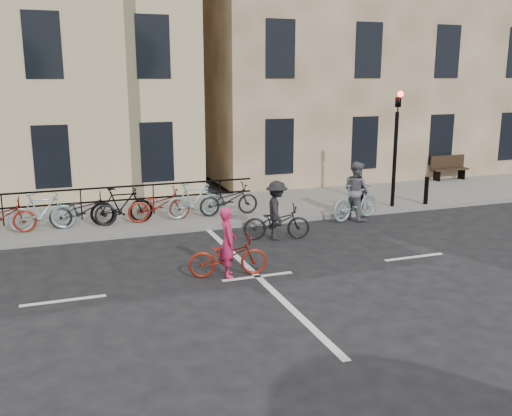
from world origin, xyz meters
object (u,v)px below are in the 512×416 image
object	(u,v)px
traffic_light	(396,134)
cyclist_pink	(228,252)
cyclist_grey	(356,196)
bench	(448,167)
cyclist_dark	(277,217)

from	to	relation	value
traffic_light	cyclist_pink	size ratio (longest dim) A/B	2.19
traffic_light	cyclist_grey	distance (m)	2.50
traffic_light	bench	distance (m)	6.14
traffic_light	bench	xyz separation A→B (m)	(4.80, 3.39, -1.78)
traffic_light	cyclist_dark	size ratio (longest dim) A/B	2.09
bench	cyclist_dark	world-z (taller)	cyclist_dark
bench	cyclist_pink	distance (m)	13.77
cyclist_pink	cyclist_dark	xyz separation A→B (m)	(2.05, 2.29, 0.09)
cyclist_pink	cyclist_grey	xyz separation A→B (m)	(5.09, 3.45, 0.19)
bench	cyclist_grey	distance (m)	7.63
cyclist_grey	cyclist_dark	size ratio (longest dim) A/B	1.02
traffic_light	cyclist_grey	size ratio (longest dim) A/B	2.05
traffic_light	cyclist_pink	xyz separation A→B (m)	(-6.78, -4.06, -1.92)
traffic_light	bench	bearing A→B (deg)	35.25
bench	cyclist_pink	world-z (taller)	cyclist_pink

